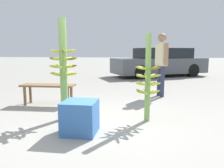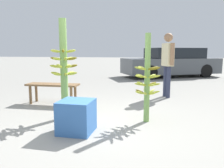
{
  "view_description": "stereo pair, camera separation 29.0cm",
  "coord_description": "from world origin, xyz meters",
  "views": [
    {
      "loc": [
        0.63,
        -3.28,
        1.19
      ],
      "look_at": [
        0.09,
        0.54,
        0.61
      ],
      "focal_mm": 35.0,
      "sensor_mm": 36.0,
      "label": 1
    },
    {
      "loc": [
        0.92,
        -3.22,
        1.19
      ],
      "look_at": [
        0.09,
        0.54,
        0.61
      ],
      "focal_mm": 35.0,
      "sensor_mm": 36.0,
      "label": 2
    }
  ],
  "objects": [
    {
      "name": "market_bench",
      "position": [
        -1.45,
        1.26,
        0.38
      ],
      "size": [
        1.2,
        0.4,
        0.46
      ],
      "rotation": [
        0.0,
        0.0,
        0.04
      ],
      "color": "brown",
      "rests_on": "ground_plane"
    },
    {
      "name": "produce_crate",
      "position": [
        -0.26,
        -0.31,
        0.24
      ],
      "size": [
        0.48,
        0.48,
        0.48
      ],
      "color": "#386BB2",
      "rests_on": "ground_plane"
    },
    {
      "name": "ground_plane",
      "position": [
        0.0,
        0.0,
        0.0
      ],
      "size": [
        80.0,
        80.0,
        0.0
      ],
      "primitive_type": "plane",
      "color": "gray"
    },
    {
      "name": "parked_car",
      "position": [
        1.42,
        7.48,
        0.65
      ],
      "size": [
        4.71,
        3.55,
        1.34
      ],
      "rotation": [
        0.0,
        0.0,
        2.06
      ],
      "color": "#4C5156",
      "rests_on": "ground_plane"
    },
    {
      "name": "vendor_person",
      "position": [
        1.1,
        2.58,
        1.0
      ],
      "size": [
        0.32,
        0.56,
        1.65
      ],
      "rotation": [
        0.0,
        0.0,
        -1.14
      ],
      "color": "#2D334C",
      "rests_on": "ground_plane"
    },
    {
      "name": "banana_stalk_left",
      "position": [
        -0.73,
        0.31,
        0.9
      ],
      "size": [
        0.48,
        0.48,
        1.74
      ],
      "color": "#7AA851",
      "rests_on": "ground_plane"
    },
    {
      "name": "banana_stalk_center",
      "position": [
        0.71,
        0.42,
        0.73
      ],
      "size": [
        0.44,
        0.44,
        1.48
      ],
      "color": "#7AA851",
      "rests_on": "ground_plane"
    }
  ]
}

